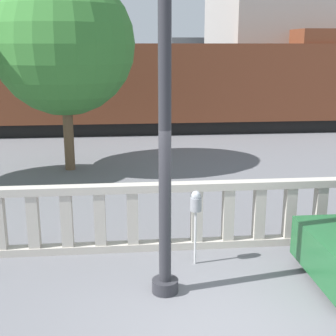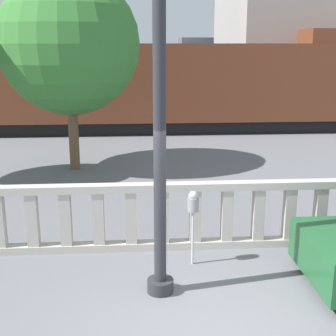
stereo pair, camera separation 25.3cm
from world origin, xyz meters
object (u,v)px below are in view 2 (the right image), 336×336
at_px(parking_meter, 193,206).
at_px(train_far, 53,73).
at_px(tree_right, 69,44).
at_px(lamppost, 160,105).
at_px(train_near, 90,87).

relative_size(parking_meter, train_far, 0.06).
bearing_deg(tree_right, parking_meter, -67.35).
xyz_separation_m(lamppost, train_far, (-5.77, 26.20, -0.96)).
xyz_separation_m(train_near, train_far, (-3.54, 12.28, -0.08)).
relative_size(lamppost, train_near, 0.22).
bearing_deg(train_far, parking_meter, -75.87).
distance_m(train_near, train_far, 12.78).
relative_size(lamppost, parking_meter, 4.13).
bearing_deg(lamppost, train_near, 99.08).
height_order(lamppost, train_near, lamppost).
bearing_deg(lamppost, train_far, 102.42).
relative_size(train_near, train_far, 1.05).
distance_m(lamppost, train_far, 26.85).
xyz_separation_m(train_near, tree_right, (0.04, -6.34, 1.73)).
bearing_deg(train_near, train_far, 106.10).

